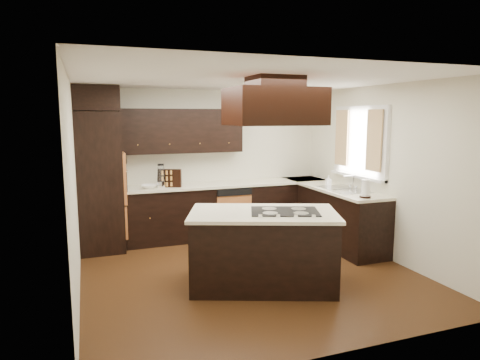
# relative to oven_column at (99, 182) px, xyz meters

# --- Properties ---
(floor) EXTENTS (4.20, 4.20, 0.02)m
(floor) POSITION_rel_oven_column_xyz_m (1.78, -1.71, -1.07)
(floor) COLOR #502E13
(floor) RESTS_ON ground
(ceiling) EXTENTS (4.20, 4.20, 0.02)m
(ceiling) POSITION_rel_oven_column_xyz_m (1.78, -1.71, 1.45)
(ceiling) COLOR white
(ceiling) RESTS_ON ground
(wall_back) EXTENTS (4.20, 0.02, 2.50)m
(wall_back) POSITION_rel_oven_column_xyz_m (1.78, 0.40, 0.19)
(wall_back) COLOR beige
(wall_back) RESTS_ON ground
(wall_front) EXTENTS (4.20, 0.02, 2.50)m
(wall_front) POSITION_rel_oven_column_xyz_m (1.78, -3.81, 0.19)
(wall_front) COLOR beige
(wall_front) RESTS_ON ground
(wall_left) EXTENTS (0.02, 4.20, 2.50)m
(wall_left) POSITION_rel_oven_column_xyz_m (-0.33, -1.71, 0.19)
(wall_left) COLOR beige
(wall_left) RESTS_ON ground
(wall_right) EXTENTS (0.02, 4.20, 2.50)m
(wall_right) POSITION_rel_oven_column_xyz_m (3.88, -1.71, 0.19)
(wall_right) COLOR beige
(wall_right) RESTS_ON ground
(oven_column) EXTENTS (0.65, 0.75, 2.12)m
(oven_column) POSITION_rel_oven_column_xyz_m (0.00, 0.00, 0.00)
(oven_column) COLOR black
(oven_column) RESTS_ON floor
(wall_oven_face) EXTENTS (0.05, 0.62, 0.78)m
(wall_oven_face) POSITION_rel_oven_column_xyz_m (0.35, 0.00, 0.06)
(wall_oven_face) COLOR #CE7439
(wall_oven_face) RESTS_ON oven_column
(base_cabinets_back) EXTENTS (2.93, 0.60, 0.88)m
(base_cabinets_back) POSITION_rel_oven_column_xyz_m (1.81, 0.09, -0.62)
(base_cabinets_back) COLOR black
(base_cabinets_back) RESTS_ON floor
(base_cabinets_right) EXTENTS (0.60, 2.40, 0.88)m
(base_cabinets_right) POSITION_rel_oven_column_xyz_m (3.58, -0.80, -0.62)
(base_cabinets_right) COLOR black
(base_cabinets_right) RESTS_ON floor
(countertop_back) EXTENTS (2.93, 0.63, 0.04)m
(countertop_back) POSITION_rel_oven_column_xyz_m (1.81, 0.08, -0.16)
(countertop_back) COLOR #F2EAC8
(countertop_back) RESTS_ON base_cabinets_back
(countertop_right) EXTENTS (0.63, 2.40, 0.04)m
(countertop_right) POSITION_rel_oven_column_xyz_m (3.56, -0.80, -0.16)
(countertop_right) COLOR #F2EAC8
(countertop_right) RESTS_ON base_cabinets_right
(upper_cabinets) EXTENTS (2.00, 0.34, 0.72)m
(upper_cabinets) POSITION_rel_oven_column_xyz_m (1.34, 0.23, 0.75)
(upper_cabinets) COLOR black
(upper_cabinets) RESTS_ON wall_back
(dishwasher_front) EXTENTS (0.60, 0.05, 0.72)m
(dishwasher_front) POSITION_rel_oven_column_xyz_m (2.10, -0.20, -0.66)
(dishwasher_front) COLOR #CE7439
(dishwasher_front) RESTS_ON floor
(window_frame) EXTENTS (0.06, 1.32, 1.12)m
(window_frame) POSITION_rel_oven_column_xyz_m (3.85, -1.16, 0.59)
(window_frame) COLOR white
(window_frame) RESTS_ON wall_right
(window_pane) EXTENTS (0.00, 1.20, 1.00)m
(window_pane) POSITION_rel_oven_column_xyz_m (3.87, -1.16, 0.59)
(window_pane) COLOR white
(window_pane) RESTS_ON wall_right
(curtain_left) EXTENTS (0.02, 0.34, 0.90)m
(curtain_left) POSITION_rel_oven_column_xyz_m (3.79, -1.57, 0.64)
(curtain_left) COLOR #F5E5B6
(curtain_left) RESTS_ON wall_right
(curtain_right) EXTENTS (0.02, 0.34, 0.90)m
(curtain_right) POSITION_rel_oven_column_xyz_m (3.79, -0.74, 0.64)
(curtain_right) COLOR #F5E5B6
(curtain_right) RESTS_ON wall_right
(sink_rim) EXTENTS (0.52, 0.84, 0.01)m
(sink_rim) POSITION_rel_oven_column_xyz_m (3.58, -1.16, -0.14)
(sink_rim) COLOR silver
(sink_rim) RESTS_ON countertop_right
(island) EXTENTS (1.91, 1.47, 0.88)m
(island) POSITION_rel_oven_column_xyz_m (1.78, -2.17, -0.62)
(island) COLOR black
(island) RESTS_ON floor
(island_top) EXTENTS (1.98, 1.54, 0.04)m
(island_top) POSITION_rel_oven_column_xyz_m (1.78, -2.17, -0.16)
(island_top) COLOR #F2EAC8
(island_top) RESTS_ON island
(cooktop) EXTENTS (0.94, 0.78, 0.01)m
(cooktop) POSITION_rel_oven_column_xyz_m (2.02, -2.26, -0.13)
(cooktop) COLOR black
(cooktop) RESTS_ON island_top
(range_hood) EXTENTS (1.05, 0.72, 0.42)m
(range_hood) POSITION_rel_oven_column_xyz_m (1.88, -2.25, 1.10)
(range_hood) COLOR black
(range_hood) RESTS_ON ceiling
(hood_duct) EXTENTS (0.55, 0.50, 0.13)m
(hood_duct) POSITION_rel_oven_column_xyz_m (1.88, -2.25, 1.38)
(hood_duct) COLOR black
(hood_duct) RESTS_ON ceiling
(blender_base) EXTENTS (0.15, 0.15, 0.10)m
(blender_base) POSITION_rel_oven_column_xyz_m (0.94, -0.00, -0.09)
(blender_base) COLOR silver
(blender_base) RESTS_ON countertop_back
(blender_pitcher) EXTENTS (0.13, 0.13, 0.26)m
(blender_pitcher) POSITION_rel_oven_column_xyz_m (0.94, -0.00, 0.09)
(blender_pitcher) COLOR silver
(blender_pitcher) RESTS_ON blender_base
(spice_rack) EXTENTS (0.35, 0.21, 0.29)m
(spice_rack) POSITION_rel_oven_column_xyz_m (1.09, 0.00, 0.00)
(spice_rack) COLOR black
(spice_rack) RESTS_ON countertop_back
(mixing_bowl) EXTENTS (0.31, 0.31, 0.06)m
(mixing_bowl) POSITION_rel_oven_column_xyz_m (0.74, -0.01, -0.11)
(mixing_bowl) COLOR white
(mixing_bowl) RESTS_ON countertop_back
(soap_bottle) EXTENTS (0.08, 0.08, 0.17)m
(soap_bottle) POSITION_rel_oven_column_xyz_m (3.56, -0.73, -0.06)
(soap_bottle) COLOR white
(soap_bottle) RESTS_ON countertop_right
(paper_towel) EXTENTS (0.14, 0.14, 0.26)m
(paper_towel) POSITION_rel_oven_column_xyz_m (3.48, -1.84, -0.01)
(paper_towel) COLOR white
(paper_towel) RESTS_ON countertop_right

